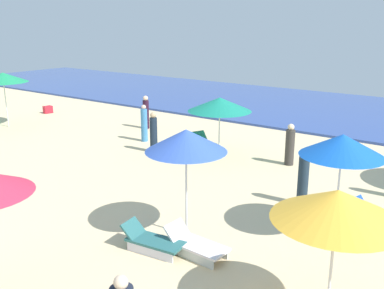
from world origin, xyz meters
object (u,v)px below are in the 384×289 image
(umbrella_2, at_px, (337,205))
(umbrella_7, at_px, (186,141))
(beachgoer_4, at_px, (303,179))
(cooler_box_0, at_px, (48,110))
(lounge_chair_0_0, at_px, (374,220))
(lounge_chair_7_1, at_px, (195,245))
(beachgoer_3, at_px, (290,146))
(beachgoer_2, at_px, (146,113))
(umbrella_3, at_px, (220,104))
(lounge_chair_3_0, at_px, (204,143))
(beachgoer_6, at_px, (144,124))
(lounge_chair_7_0, at_px, (152,241))
(beachgoer_5, at_px, (154,133))
(umbrella_5, at_px, (3,77))
(umbrella_0, at_px, (342,145))

(umbrella_2, height_order, umbrella_7, umbrella_7)
(beachgoer_4, height_order, cooler_box_0, beachgoer_4)
(lounge_chair_0_0, relative_size, lounge_chair_7_1, 0.95)
(beachgoer_3, xyz_separation_m, beachgoer_4, (1.85, -3.24, 0.05))
(lounge_chair_0_0, height_order, beachgoer_2, beachgoer_2)
(umbrella_3, distance_m, lounge_chair_3_0, 2.23)
(umbrella_2, bearing_deg, lounge_chair_0_0, 94.11)
(umbrella_7, relative_size, cooler_box_0, 5.73)
(beachgoer_3, bearing_deg, beachgoer_6, 83.62)
(lounge_chair_3_0, xyz_separation_m, cooler_box_0, (-11.57, 0.70, -0.05))
(umbrella_3, height_order, lounge_chair_7_1, umbrella_3)
(lounge_chair_7_0, relative_size, beachgoer_5, 0.94)
(umbrella_3, distance_m, lounge_chair_7_0, 7.89)
(beachgoer_2, xyz_separation_m, beachgoer_5, (3.00, -2.88, 0.00))
(cooler_box_0, bearing_deg, umbrella_5, -147.16)
(umbrella_5, distance_m, beachgoer_5, 9.15)
(umbrella_7, relative_size, lounge_chair_7_1, 1.78)
(beachgoer_5, bearing_deg, umbrella_2, -162.35)
(lounge_chair_7_0, bearing_deg, beachgoer_4, -28.19)
(umbrella_2, xyz_separation_m, beachgoer_5, (-9.45, 6.25, -1.48))
(umbrella_2, relative_size, beachgoer_2, 1.55)
(beachgoer_5, bearing_deg, beachgoer_2, 7.27)
(umbrella_0, distance_m, lounge_chair_0_0, 2.46)
(umbrella_2, bearing_deg, umbrella_5, 164.02)
(umbrella_2, distance_m, beachgoer_4, 5.52)
(umbrella_2, distance_m, lounge_chair_7_0, 4.66)
(beachgoer_6, bearing_deg, umbrella_7, 87.06)
(umbrella_2, height_order, beachgoer_6, umbrella_2)
(lounge_chair_7_1, distance_m, beachgoer_3, 7.48)
(beachgoer_2, bearing_deg, lounge_chair_3_0, 90.66)
(lounge_chair_3_0, bearing_deg, umbrella_2, -110.76)
(umbrella_0, distance_m, beachgoer_3, 5.93)
(umbrella_0, xyz_separation_m, umbrella_3, (-5.96, 3.96, -0.27))
(umbrella_3, relative_size, beachgoer_5, 1.49)
(beachgoer_5, bearing_deg, umbrella_5, 57.33)
(umbrella_2, xyz_separation_m, beachgoer_4, (-2.43, 4.72, -1.50))
(lounge_chair_0_0, xyz_separation_m, beachgoer_5, (-9.14, 1.89, 0.55))
(umbrella_0, bearing_deg, beachgoer_4, 135.58)
(umbrella_2, relative_size, lounge_chair_7_1, 1.66)
(lounge_chair_0_0, height_order, beachgoer_3, beachgoer_3)
(umbrella_2, height_order, cooler_box_0, umbrella_2)
(lounge_chair_7_0, bearing_deg, lounge_chair_0_0, -49.67)
(umbrella_3, bearing_deg, beachgoer_5, -157.75)
(lounge_chair_0_0, xyz_separation_m, cooler_box_0, (-19.30, 4.20, -0.04))
(lounge_chair_7_0, height_order, cooler_box_0, lounge_chair_7_0)
(beachgoer_2, bearing_deg, lounge_chair_7_0, 59.16)
(umbrella_3, relative_size, lounge_chair_3_0, 1.67)
(lounge_chair_3_0, height_order, beachgoer_6, beachgoer_6)
(lounge_chair_3_0, distance_m, beachgoer_5, 2.21)
(umbrella_7, bearing_deg, lounge_chair_0_0, 40.11)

